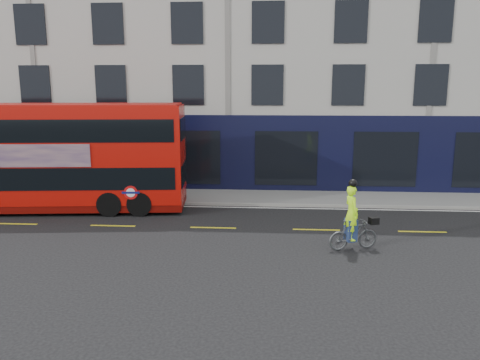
{
  "coord_description": "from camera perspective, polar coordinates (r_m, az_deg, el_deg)",
  "views": [
    {
      "loc": [
        2.2,
        -15.94,
        5.4
      ],
      "look_at": [
        1.06,
        1.37,
        1.94
      ],
      "focal_mm": 35.0,
      "sensor_mm": 36.0,
      "label": 1
    }
  ],
  "objects": [
    {
      "name": "kerb",
      "position": [
        21.72,
        -2.17,
        -2.97
      ],
      "size": [
        60.0,
        0.12,
        0.13
      ],
      "primitive_type": "cube",
      "color": "gray",
      "rests_on": "ground"
    },
    {
      "name": "ground",
      "position": [
        16.97,
        -3.91,
        -7.32
      ],
      "size": [
        120.0,
        120.0,
        0.0
      ],
      "primitive_type": "plane",
      "color": "black",
      "rests_on": "ground"
    },
    {
      "name": "cyclist",
      "position": [
        16.17,
        13.58,
        -5.48
      ],
      "size": [
        1.81,
        0.98,
        2.44
      ],
      "rotation": [
        0.0,
        0.0,
        0.3
      ],
      "color": "#494C4F",
      "rests_on": "ground"
    },
    {
      "name": "lane_dashes",
      "position": [
        18.38,
        -3.29,
        -5.82
      ],
      "size": [
        58.0,
        0.12,
        0.01
      ],
      "primitive_type": null,
      "color": "gold",
      "rests_on": "ground"
    },
    {
      "name": "bus",
      "position": [
        22.15,
        -21.97,
        2.69
      ],
      "size": [
        11.85,
        3.77,
        4.7
      ],
      "rotation": [
        0.0,
        0.0,
        0.1
      ],
      "color": "#B50E07",
      "rests_on": "ground"
    },
    {
      "name": "pavement",
      "position": [
        23.17,
        -1.78,
        -2.07
      ],
      "size": [
        60.0,
        3.0,
        0.12
      ],
      "primitive_type": "cube",
      "color": "slate",
      "rests_on": "ground"
    },
    {
      "name": "building_terrace",
      "position": [
        29.04,
        -0.61,
        15.39
      ],
      "size": [
        50.0,
        10.07,
        15.0
      ],
      "color": "#A9A8A0",
      "rests_on": "ground"
    },
    {
      "name": "road_edge_line",
      "position": [
        21.44,
        -2.25,
        -3.32
      ],
      "size": [
        58.0,
        0.1,
        0.01
      ],
      "primitive_type": "cube",
      "color": "silver",
      "rests_on": "ground"
    }
  ]
}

